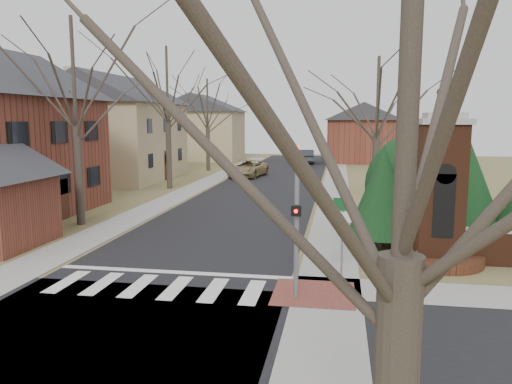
% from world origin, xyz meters
% --- Properties ---
extents(ground, '(120.00, 120.00, 0.00)m').
position_xyz_m(ground, '(0.00, 0.00, 0.00)').
color(ground, olive).
rests_on(ground, ground).
extents(main_street, '(8.00, 70.00, 0.01)m').
position_xyz_m(main_street, '(0.00, 22.00, 0.01)').
color(main_street, black).
rests_on(main_street, ground).
extents(cross_street, '(120.00, 8.00, 0.01)m').
position_xyz_m(cross_street, '(0.00, -3.00, 0.01)').
color(cross_street, black).
rests_on(cross_street, ground).
extents(crosswalk_zone, '(8.00, 2.20, 0.02)m').
position_xyz_m(crosswalk_zone, '(0.00, 0.80, 0.01)').
color(crosswalk_zone, silver).
rests_on(crosswalk_zone, ground).
extents(stop_bar, '(8.00, 0.35, 0.02)m').
position_xyz_m(stop_bar, '(0.00, 2.30, 0.01)').
color(stop_bar, silver).
rests_on(stop_bar, ground).
extents(sidewalk_right_main, '(2.00, 60.00, 0.02)m').
position_xyz_m(sidewalk_right_main, '(5.20, 22.00, 0.01)').
color(sidewalk_right_main, gray).
rests_on(sidewalk_right_main, ground).
extents(sidewalk_left, '(2.00, 60.00, 0.02)m').
position_xyz_m(sidewalk_left, '(-5.20, 22.00, 0.01)').
color(sidewalk_left, gray).
rests_on(sidewalk_left, ground).
extents(curb_apron, '(2.40, 2.40, 0.02)m').
position_xyz_m(curb_apron, '(4.80, 1.00, 0.01)').
color(curb_apron, brown).
rests_on(curb_apron, ground).
extents(traffic_signal_pole, '(0.28, 0.41, 4.50)m').
position_xyz_m(traffic_signal_pole, '(4.30, 0.57, 2.59)').
color(traffic_signal_pole, slate).
rests_on(traffic_signal_pole, ground).
extents(sign_post, '(0.90, 0.07, 2.75)m').
position_xyz_m(sign_post, '(5.59, 1.99, 1.95)').
color(sign_post, slate).
rests_on(sign_post, ground).
extents(brick_gate_monument, '(3.20, 3.20, 6.47)m').
position_xyz_m(brick_gate_monument, '(9.00, 4.99, 2.17)').
color(brick_gate_monument, '#4D2716').
rests_on(brick_gate_monument, ground).
extents(house_stucco_left, '(9.80, 12.80, 9.28)m').
position_xyz_m(house_stucco_left, '(-13.50, 27.00, 4.59)').
color(house_stucco_left, tan).
rests_on(house_stucco_left, ground).
extents(house_distant_left, '(10.80, 8.80, 8.53)m').
position_xyz_m(house_distant_left, '(-12.01, 48.00, 4.25)').
color(house_distant_left, tan).
rests_on(house_distant_left, ground).
extents(house_distant_right, '(8.80, 8.80, 7.30)m').
position_xyz_m(house_distant_right, '(7.99, 47.99, 3.65)').
color(house_distant_right, brown).
rests_on(house_distant_right, ground).
extents(evergreen_near, '(2.80, 2.80, 4.10)m').
position_xyz_m(evergreen_near, '(7.20, 7.00, 2.30)').
color(evergreen_near, '#473D33').
rests_on(evergreen_near, ground).
extents(evergreen_mid, '(3.40, 3.40, 4.70)m').
position_xyz_m(evergreen_mid, '(10.50, 8.20, 2.60)').
color(evergreen_mid, '#473D33').
rests_on(evergreen_mid, ground).
extents(evergreen_mass, '(4.80, 4.80, 4.80)m').
position_xyz_m(evergreen_mass, '(9.00, 9.50, 2.40)').
color(evergreen_mass, '#103218').
rests_on(evergreen_mass, ground).
extents(bare_tree_0, '(8.05, 8.05, 11.15)m').
position_xyz_m(bare_tree_0, '(-7.00, 9.00, 7.70)').
color(bare_tree_0, '#473D33').
rests_on(bare_tree_0, ground).
extents(bare_tree_1, '(8.40, 8.40, 11.64)m').
position_xyz_m(bare_tree_1, '(-7.00, 22.00, 8.03)').
color(bare_tree_1, '#473D33').
rests_on(bare_tree_1, ground).
extents(bare_tree_2, '(7.35, 7.35, 10.19)m').
position_xyz_m(bare_tree_2, '(-7.50, 35.00, 7.03)').
color(bare_tree_2, '#473D33').
rests_on(bare_tree_2, ground).
extents(bare_tree_3, '(7.00, 7.00, 9.70)m').
position_xyz_m(bare_tree_3, '(7.50, 16.00, 6.69)').
color(bare_tree_3, '#473D33').
rests_on(bare_tree_3, ground).
extents(pickup_truck, '(3.30, 5.67, 1.49)m').
position_xyz_m(pickup_truck, '(-2.59, 30.28, 0.74)').
color(pickup_truck, '#968251').
rests_on(pickup_truck, ground).
extents(distant_car, '(2.13, 4.99, 1.60)m').
position_xyz_m(distant_car, '(1.60, 44.84, 0.80)').
color(distant_car, '#36383E').
rests_on(distant_car, ground).
extents(dry_shrub_left, '(0.70, 0.70, 0.70)m').
position_xyz_m(dry_shrub_left, '(8.54, 4.60, 0.35)').
color(dry_shrub_left, brown).
rests_on(dry_shrub_left, ground).
extents(dry_shrub_right, '(0.71, 0.71, 0.71)m').
position_xyz_m(dry_shrub_right, '(9.30, 4.60, 0.36)').
color(dry_shrub_right, olive).
rests_on(dry_shrub_right, ground).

